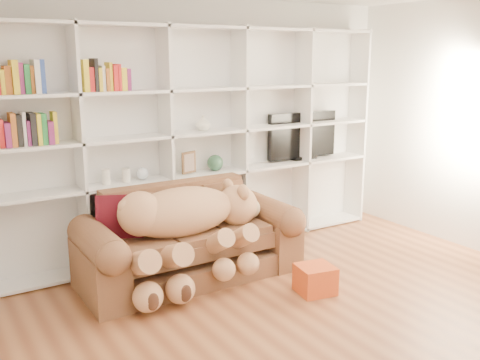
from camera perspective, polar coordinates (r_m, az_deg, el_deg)
floor at (r=4.30m, az=11.68°, el=-16.20°), size 5.00×5.00×0.00m
wall_back at (r=5.85m, az=-4.80°, el=5.83°), size 5.00×0.02×2.70m
bookshelf at (r=5.63m, az=-6.33°, el=5.06°), size 4.43×0.35×2.40m
sofa at (r=5.17m, az=-5.47°, el=-6.80°), size 2.08×0.90×0.87m
teddy_bear at (r=4.89m, az=-5.69°, el=-4.57°), size 1.54×0.85×0.89m
throw_pillow at (r=4.98m, az=-12.66°, el=-3.94°), size 0.48×0.38×0.44m
gift_box at (r=4.93m, az=8.03°, el=-10.43°), size 0.36×0.35×0.25m
tv at (r=6.50m, az=6.65°, el=4.67°), size 0.96×0.18×0.57m
picture_frame at (r=5.66m, az=-5.48°, el=1.88°), size 0.18×0.07×0.23m
green_vase at (r=5.81m, az=-2.67°, el=1.84°), size 0.18×0.18×0.18m
figurine_tall at (r=5.34m, az=-14.09°, el=0.33°), size 0.10×0.10×0.15m
figurine_short at (r=5.40m, az=-12.05°, el=0.50°), size 0.09×0.09×0.14m
snow_globe at (r=5.46m, az=-10.37°, el=0.69°), size 0.12×0.12×0.12m
shelf_vase at (r=5.67m, az=-3.96°, el=6.08°), size 0.17×0.17×0.16m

